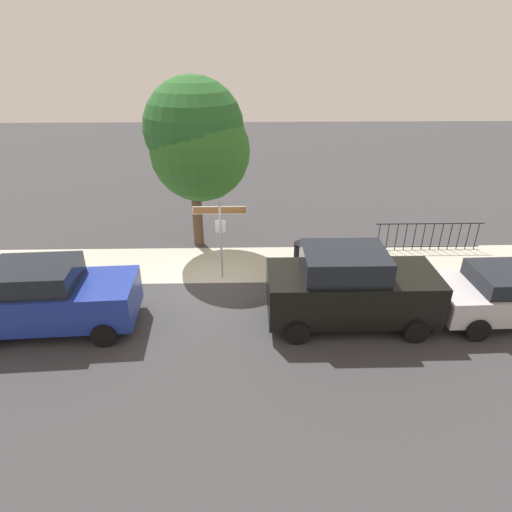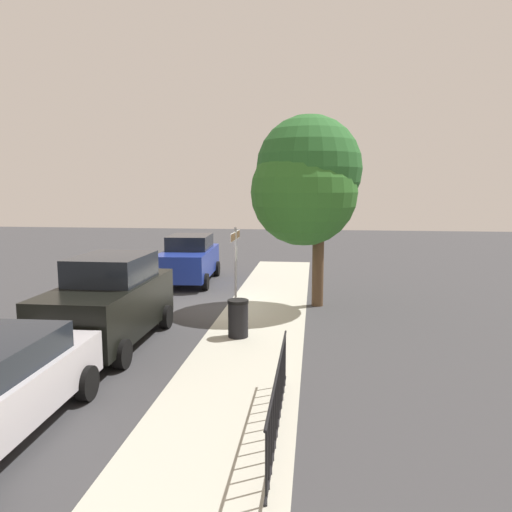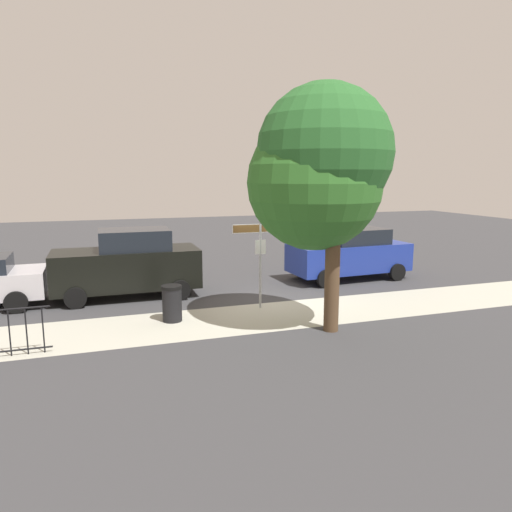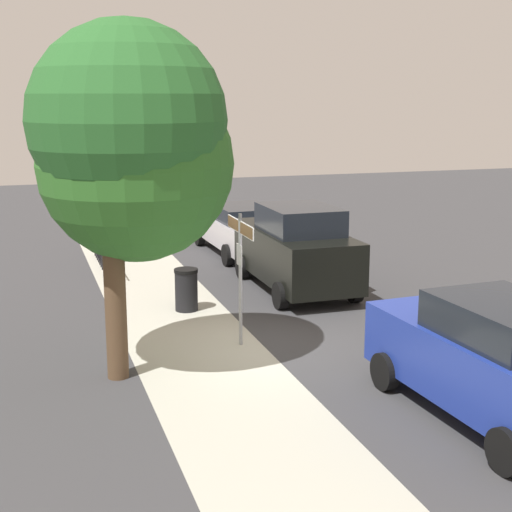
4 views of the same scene
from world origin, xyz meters
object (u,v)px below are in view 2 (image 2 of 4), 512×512
at_px(shade_tree, 306,182).
at_px(car_black, 110,301).
at_px(car_blue, 189,259).
at_px(street_sign, 235,251).
at_px(trash_bin, 238,318).

distance_m(shade_tree, car_black, 7.03).
xyz_separation_m(car_blue, car_black, (8.09, 0.10, 0.12)).
distance_m(street_sign, trash_bin, 3.07).
xyz_separation_m(car_black, trash_bin, (-0.93, 3.04, -0.59)).
distance_m(car_blue, car_black, 8.09).
bearing_deg(car_blue, car_black, -2.49).
bearing_deg(shade_tree, trash_bin, -25.47).
relative_size(shade_tree, car_black, 1.35).
bearing_deg(shade_tree, street_sign, -70.75).
height_order(shade_tree, car_black, shade_tree).
bearing_deg(street_sign, car_blue, -149.40).
height_order(street_sign, shade_tree, shade_tree).
relative_size(street_sign, car_black, 0.58).
distance_m(street_sign, car_blue, 5.29).
bearing_deg(street_sign, shade_tree, 109.25).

